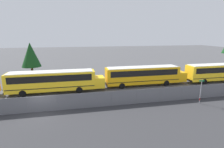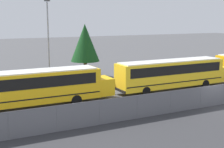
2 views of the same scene
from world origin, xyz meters
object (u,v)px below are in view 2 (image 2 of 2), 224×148
object	(u,v)px
school_bus_1	(32,86)
light_pole	(48,41)
tree_1	(85,43)
school_bus_2	(173,72)

from	to	relation	value
school_bus_1	light_pole	distance (m)	8.36
school_bus_1	light_pole	world-z (taller)	light_pole
school_bus_1	tree_1	size ratio (longest dim) A/B	2.03
school_bus_1	tree_1	distance (m)	14.84
school_bus_1	tree_1	world-z (taller)	tree_1
school_bus_1	school_bus_2	xyz separation A→B (m)	(14.76, 0.05, 0.00)
light_pole	tree_1	distance (m)	7.38
school_bus_2	light_pole	xyz separation A→B (m)	(-11.35, 6.88, 3.22)
school_bus_2	tree_1	world-z (taller)	tree_1
school_bus_1	school_bus_2	distance (m)	14.76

